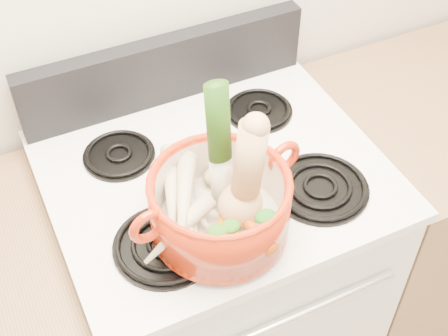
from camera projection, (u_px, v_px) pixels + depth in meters
name	position (u px, v px, depth m)	size (l,w,h in m)	color
stove_body	(217.00, 286.00, 1.82)	(0.76, 0.65, 0.92)	silver
cooktop	(215.00, 174.00, 1.48)	(0.78, 0.67, 0.03)	white
control_backsplash	(165.00, 69.00, 1.59)	(0.76, 0.05, 0.18)	black
oven_handle	(281.00, 323.00, 1.38)	(0.02, 0.02, 0.60)	silver
burner_front_left	(165.00, 244.00, 1.31)	(0.22, 0.22, 0.02)	black
burner_front_right	(320.00, 187.00, 1.42)	(0.22, 0.22, 0.02)	black
burner_back_left	(119.00, 154.00, 1.49)	(0.17, 0.17, 0.02)	black
burner_back_right	(259.00, 109.00, 1.61)	(0.17, 0.17, 0.02)	black
dutch_oven	(220.00, 206.00, 1.27)	(0.29, 0.29, 0.14)	#A8240A
pot_handle_left	(148.00, 226.00, 1.18)	(0.08, 0.08, 0.02)	#A8240A
pot_handle_right	(284.00, 157.00, 1.30)	(0.08, 0.08, 0.02)	#A8240A
squash	(241.00, 177.00, 1.22)	(0.10, 0.10, 0.25)	tan
leek	(221.00, 149.00, 1.22)	(0.05, 0.05, 0.32)	silver
ginger	(219.00, 175.00, 1.37)	(0.07, 0.05, 0.04)	tan
parsnip_0	(190.00, 206.00, 1.30)	(0.04, 0.04, 0.21)	beige
parsnip_1	(184.00, 217.00, 1.27)	(0.04, 0.04, 0.21)	#EEE5C2
parsnip_2	(184.00, 194.00, 1.30)	(0.04, 0.04, 0.20)	beige
parsnip_3	(178.00, 229.00, 1.24)	(0.04, 0.04, 0.19)	beige
parsnip_4	(172.00, 192.00, 1.29)	(0.05, 0.05, 0.23)	beige
parsnip_5	(184.00, 203.00, 1.26)	(0.04, 0.04, 0.23)	beige
carrot_0	(226.00, 226.00, 1.27)	(0.03, 0.03, 0.15)	#D7660A
carrot_1	(220.00, 237.00, 1.24)	(0.03, 0.03, 0.15)	#D3640A
carrot_2	(246.00, 223.00, 1.26)	(0.03, 0.03, 0.17)	#B83E09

